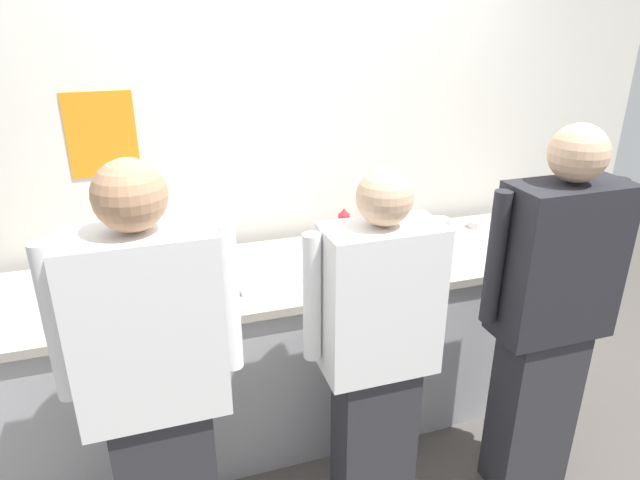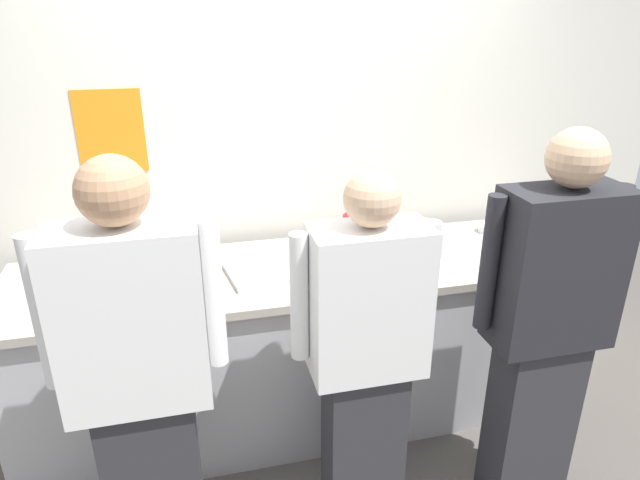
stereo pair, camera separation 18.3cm
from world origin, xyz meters
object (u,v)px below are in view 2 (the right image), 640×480
Objects in this scene: chef_near_left at (140,379)px; chef_far_right at (547,323)px; squeeze_bottle_primary at (348,227)px; ramekin_red_sauce at (66,306)px; squeeze_bottle_secondary at (380,254)px; plate_stack_front at (164,279)px; mixing_bowl_steel at (416,238)px; deli_cup at (143,255)px; squeeze_bottle_spare at (60,265)px; ramekin_green_sauce at (486,228)px; chef_center at (366,353)px; sheet_tray at (278,268)px.

chef_far_right is (1.59, -0.01, 0.00)m from chef_near_left.
squeeze_bottle_primary is 1.43m from ramekin_red_sauce.
ramekin_red_sauce is at bearing -178.03° from squeeze_bottle_secondary.
ramekin_red_sauce is (-1.41, -0.05, -0.07)m from squeeze_bottle_secondary.
plate_stack_front is 0.63× the size of mixing_bowl_steel.
chef_near_left reaches higher than deli_cup.
deli_cup is at bearing 91.61° from chef_near_left.
plate_stack_front is (-1.52, 0.72, 0.03)m from chef_far_right.
squeeze_bottle_spare reaches higher than mixing_bowl_steel.
squeeze_bottle_primary is at bearing 6.64° from squeeze_bottle_spare.
plate_stack_front is at bearing 173.50° from squeeze_bottle_secondary.
ramekin_red_sauce is (-2.17, -0.40, 0.00)m from ramekin_green_sauce.
chef_far_right is at bearing -49.97° from squeeze_bottle_secondary.
chef_far_right is 0.99m from ramekin_green_sauce.
ramekin_green_sauce is at bearing 7.55° from plate_stack_front.
plate_stack_front is 1.02m from squeeze_bottle_secondary.
plate_stack_front is at bearing 22.29° from ramekin_red_sauce.
chef_center is at bearing -102.00° from squeeze_bottle_primary.
squeeze_bottle_spare is (-0.38, 0.81, 0.11)m from chef_near_left.
ramekin_red_sauce is (-1.17, 0.49, 0.10)m from chef_center.
chef_far_right reaches higher than ramekin_green_sauce.
squeeze_bottle_spare reaches higher than squeeze_bottle_secondary.
squeeze_bottle_spare is at bearing 114.93° from chef_near_left.
sheet_tray is 4.80× the size of ramekin_red_sauce.
sheet_tray is at bearing 10.96° from ramekin_red_sauce.
ramekin_green_sauce is at bearing 3.41° from squeeze_bottle_spare.
plate_stack_front is at bearing 139.49° from chef_center.
deli_cup is (0.30, 0.42, 0.02)m from ramekin_red_sauce.
squeeze_bottle_primary is 2.01× the size of deli_cup.
chef_near_left is 16.77× the size of ramekin_red_sauce.
mixing_bowl_steel is 0.36m from squeeze_bottle_secondary.
mixing_bowl_steel is at bearing 55.56° from chef_center.
mixing_bowl_steel reaches higher than plate_stack_front.
chef_center reaches higher than squeeze_bottle_secondary.
deli_cup is (-1.07, -0.02, -0.05)m from squeeze_bottle_primary.
chef_near_left is 1.00× the size of chef_far_right.
mixing_bowl_steel is 0.65× the size of sheet_tray.
mixing_bowl_steel is 0.37m from squeeze_bottle_primary.
chef_near_left reaches higher than sheet_tray.
squeeze_bottle_primary is at bearing 177.72° from ramekin_green_sauce.
sheet_tray is at bearing -20.27° from deli_cup.
deli_cup reaches higher than sheet_tray.
chef_center is 0.96m from squeeze_bottle_primary.
squeeze_bottle_secondary is (0.48, -0.13, 0.08)m from sheet_tray.
sheet_tray is 0.51m from squeeze_bottle_primary.
squeeze_bottle_secondary is 1.17m from deli_cup.
sheet_tray is 0.68m from deli_cup.
mixing_bowl_steel is 1.75m from squeeze_bottle_spare.
sheet_tray is (0.61, 0.73, 0.02)m from chef_near_left.
ramekin_red_sauce is (-1.36, -0.43, -0.07)m from squeeze_bottle_primary.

